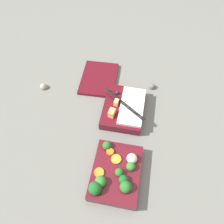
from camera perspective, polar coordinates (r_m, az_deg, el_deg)
name	(u,v)px	position (r m, az deg, el deg)	size (l,w,h in m)	color
ground_plane	(120,140)	(0.80, 2.21, -7.28)	(3.00, 3.00, 0.00)	slate
bento_tray_vegetable	(116,173)	(0.73, 0.92, -15.68)	(0.20, 0.15, 0.07)	#510F19
bento_tray_rice	(124,108)	(0.85, 3.24, 1.01)	(0.20, 0.17, 0.07)	#510F19
bento_lid	(99,79)	(0.97, -3.43, 8.72)	(0.20, 0.15, 0.01)	#510F19
pebble_0	(152,87)	(0.95, 10.44, 6.54)	(0.03, 0.03, 0.03)	#595651
pebble_1	(43,87)	(0.98, -17.47, 6.31)	(0.03, 0.03, 0.03)	gray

